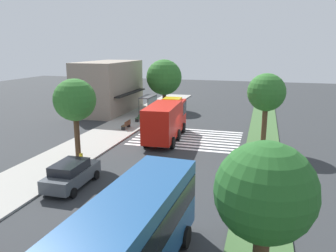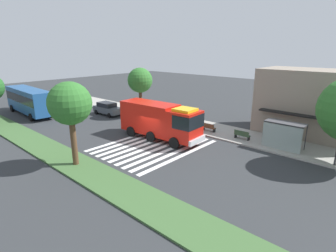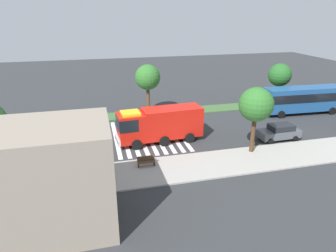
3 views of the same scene
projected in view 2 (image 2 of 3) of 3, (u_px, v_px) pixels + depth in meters
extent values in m
plane|color=#2D3033|center=(145.00, 143.00, 26.72)|extent=(120.00, 120.00, 0.00)
cube|color=#9E9B93|center=(195.00, 125.00, 32.60)|extent=(60.00, 4.91, 0.14)
cube|color=#3D6033|center=(79.00, 166.00, 21.47)|extent=(60.00, 3.00, 0.14)
cube|color=silver|center=(129.00, 138.00, 28.33)|extent=(0.45, 10.49, 0.01)
cube|color=silver|center=(135.00, 140.00, 27.75)|extent=(0.45, 10.49, 0.01)
cube|color=silver|center=(141.00, 142.00, 27.17)|extent=(0.45, 10.49, 0.01)
cube|color=silver|center=(147.00, 144.00, 26.59)|extent=(0.45, 10.49, 0.01)
cube|color=silver|center=(153.00, 146.00, 26.01)|extent=(0.45, 10.49, 0.01)
cube|color=silver|center=(160.00, 148.00, 25.44)|extent=(0.45, 10.49, 0.01)
cube|color=silver|center=(167.00, 150.00, 24.86)|extent=(0.45, 10.49, 0.01)
cube|color=silver|center=(174.00, 153.00, 24.28)|extent=(0.45, 10.49, 0.01)
cube|color=silver|center=(182.00, 155.00, 23.70)|extent=(0.45, 10.49, 0.01)
cube|color=red|center=(185.00, 126.00, 25.62)|extent=(2.84, 2.72, 2.88)
cube|color=red|center=(150.00, 117.00, 28.24)|extent=(6.40, 2.96, 3.12)
cube|color=black|center=(188.00, 121.00, 25.22)|extent=(2.09, 2.70, 1.27)
cube|color=silver|center=(197.00, 141.00, 25.10)|extent=(0.41, 2.56, 0.50)
cube|color=yellow|center=(185.00, 110.00, 25.18)|extent=(1.99, 1.91, 0.24)
cylinder|color=black|center=(189.00, 136.00, 27.15)|extent=(1.12, 0.37, 1.10)
cylinder|color=black|center=(174.00, 143.00, 25.22)|extent=(1.12, 0.37, 1.10)
cylinder|color=black|center=(147.00, 126.00, 30.57)|extent=(1.12, 0.37, 1.10)
cylinder|color=black|center=(131.00, 131.00, 28.64)|extent=(1.12, 0.37, 1.10)
cylinder|color=black|center=(167.00, 131.00, 28.90)|extent=(1.12, 0.37, 1.10)
cylinder|color=black|center=(151.00, 137.00, 26.97)|extent=(1.12, 0.37, 1.10)
cube|color=#720505|center=(69.00, 100.00, 44.76)|extent=(4.56, 1.96, 0.83)
cube|color=black|center=(68.00, 96.00, 44.72)|extent=(2.58, 1.66, 0.57)
cylinder|color=black|center=(79.00, 103.00, 44.48)|extent=(0.65, 0.25, 0.64)
cylinder|color=black|center=(69.00, 104.00, 43.28)|extent=(0.65, 0.25, 0.64)
cylinder|color=black|center=(70.00, 100.00, 46.48)|extent=(0.65, 0.25, 0.64)
cylinder|color=black|center=(60.00, 102.00, 45.28)|extent=(0.65, 0.25, 0.64)
cube|color=#474C51|center=(108.00, 110.00, 37.85)|extent=(4.56, 1.96, 0.83)
cube|color=black|center=(107.00, 104.00, 37.79)|extent=(2.56, 1.70, 0.59)
cylinder|color=black|center=(120.00, 113.00, 37.71)|extent=(0.64, 0.23, 0.64)
cylinder|color=black|center=(109.00, 115.00, 36.34)|extent=(0.64, 0.23, 0.64)
cylinder|color=black|center=(107.00, 110.00, 39.59)|extent=(0.64, 0.23, 0.64)
cylinder|color=black|center=(96.00, 112.00, 38.23)|extent=(0.64, 0.23, 0.64)
cube|color=navy|center=(29.00, 100.00, 37.62)|extent=(11.00, 3.05, 3.14)
cube|color=black|center=(29.00, 97.00, 37.52)|extent=(10.78, 3.09, 1.13)
cylinder|color=black|center=(12.00, 108.00, 39.76)|extent=(1.01, 0.35, 1.00)
cylinder|color=black|center=(30.00, 106.00, 41.50)|extent=(1.01, 0.35, 1.00)
cylinder|color=black|center=(31.00, 117.00, 34.62)|extent=(1.01, 0.35, 1.00)
cylinder|color=black|center=(51.00, 114.00, 36.37)|extent=(1.01, 0.35, 1.00)
cube|color=#4C4C51|center=(286.00, 123.00, 24.53)|extent=(3.50, 1.40, 0.12)
cube|color=#8C9E99|center=(281.00, 137.00, 24.40)|extent=(3.50, 0.08, 2.40)
cylinder|color=#333338|center=(269.00, 130.00, 26.42)|extent=(0.08, 0.08, 2.40)
cylinder|color=#333338|center=(306.00, 138.00, 24.24)|extent=(0.08, 0.08, 2.40)
cube|color=#2D472D|center=(242.00, 135.00, 27.48)|extent=(1.60, 0.50, 0.08)
cube|color=#2D472D|center=(241.00, 133.00, 27.25)|extent=(1.60, 0.06, 0.45)
cube|color=black|center=(236.00, 136.00, 28.01)|extent=(0.08, 0.45, 0.37)
cube|color=black|center=(249.00, 139.00, 27.08)|extent=(0.08, 0.45, 0.37)
cube|color=#4C3823|center=(209.00, 127.00, 30.10)|extent=(1.60, 0.50, 0.08)
cube|color=#4C3823|center=(208.00, 126.00, 29.87)|extent=(1.60, 0.06, 0.45)
cube|color=black|center=(203.00, 128.00, 30.63)|extent=(0.08, 0.45, 0.37)
cube|color=black|center=(214.00, 131.00, 29.70)|extent=(0.08, 0.45, 0.37)
cube|color=gray|center=(316.00, 104.00, 27.98)|extent=(11.41, 5.71, 7.00)
cube|color=black|center=(306.00, 116.00, 25.86)|extent=(9.13, 0.80, 0.16)
cylinder|color=#47301E|center=(141.00, 103.00, 36.21)|extent=(0.42, 0.42, 3.71)
sphere|color=#2D6B28|center=(140.00, 80.00, 35.37)|extent=(3.27, 3.27, 3.27)
cylinder|color=#513823|center=(74.00, 142.00, 21.14)|extent=(0.45, 0.45, 3.81)
sphere|color=#2D6B28|center=(70.00, 103.00, 20.28)|extent=(3.31, 3.31, 3.31)
cylinder|color=gold|center=(136.00, 114.00, 36.56)|extent=(0.28, 0.28, 0.70)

